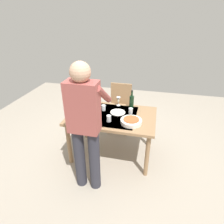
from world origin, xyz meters
TOP-DOWN VIEW (x-y plane):
  - ground_plane at (0.00, 0.00)m, footprint 6.00×6.00m
  - dining_table at (0.00, 0.00)m, footprint 1.30×0.85m
  - chair_near at (0.03, -0.80)m, footprint 0.40×0.40m
  - person_server at (0.16, 0.68)m, footprint 0.42×0.61m
  - wine_bottle at (-0.25, -0.32)m, footprint 0.07×0.07m
  - wine_glass_left at (0.57, -0.22)m, footprint 0.07×0.07m
  - wine_glass_right at (-0.03, -0.34)m, footprint 0.07×0.07m
  - water_cup_near_left at (-0.26, -0.12)m, footprint 0.06×0.06m
  - water_cup_near_right at (0.40, 0.11)m, footprint 0.07×0.07m
  - water_cup_far_left at (0.17, -0.12)m, footprint 0.07×0.07m
  - water_cup_far_right at (0.00, 0.19)m, footprint 0.07×0.07m
  - serving_bowl_pasta at (-0.31, 0.17)m, footprint 0.30×0.30m
  - dinner_plate_near at (-0.07, -0.09)m, footprint 0.23×0.23m
  - table_knife at (0.37, -0.08)m, footprint 0.05×0.20m
  - table_fork at (0.20, 0.08)m, footprint 0.03×0.18m

SIDE VIEW (x-z plane):
  - ground_plane at x=0.00m, z-range 0.00..0.00m
  - chair_near at x=0.03m, z-range 0.07..0.98m
  - dining_table at x=0.00m, z-range 0.28..1.01m
  - table_knife at x=0.37m, z-range 0.73..0.74m
  - table_fork at x=0.20m, z-range 0.73..0.74m
  - dinner_plate_near at x=-0.07m, z-range 0.73..0.74m
  - serving_bowl_pasta at x=-0.31m, z-range 0.73..0.80m
  - water_cup_near_left at x=-0.26m, z-range 0.73..0.82m
  - water_cup_far_left at x=0.17m, z-range 0.73..0.82m
  - water_cup_near_right at x=0.40m, z-range 0.73..0.82m
  - water_cup_far_right at x=0.00m, z-range 0.73..0.83m
  - wine_glass_left at x=0.57m, z-range 0.76..0.91m
  - wine_glass_right at x=-0.03m, z-range 0.76..0.91m
  - wine_bottle at x=-0.25m, z-range 0.70..0.99m
  - person_server at x=0.16m, z-range 0.12..1.81m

